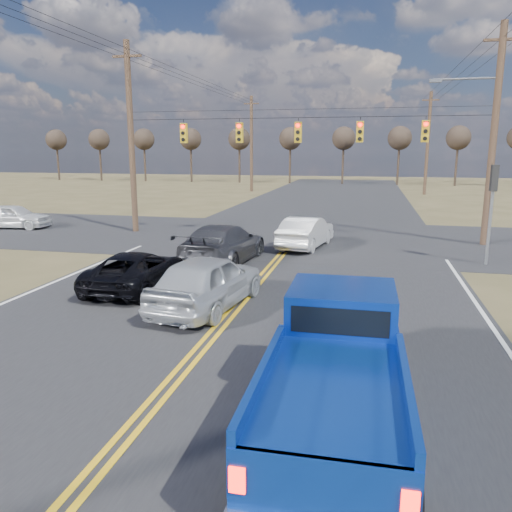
% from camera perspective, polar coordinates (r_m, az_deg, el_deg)
% --- Properties ---
extents(ground, '(160.00, 160.00, 0.00)m').
position_cam_1_polar(ground, '(9.22, -12.42, -17.17)').
color(ground, brown).
rests_on(ground, ground).
extents(road_main, '(14.00, 120.00, 0.02)m').
position_cam_1_polar(road_main, '(18.16, 1.01, -2.16)').
color(road_main, '#28282B').
rests_on(road_main, ground).
extents(road_cross, '(120.00, 12.00, 0.02)m').
position_cam_1_polar(road_cross, '(25.87, 4.63, 2.10)').
color(road_cross, '#28282B').
rests_on(road_cross, ground).
extents(signal_gantry, '(19.60, 4.83, 10.00)m').
position_cam_1_polar(signal_gantry, '(25.22, 5.92, 13.37)').
color(signal_gantry, '#473323').
rests_on(signal_gantry, ground).
extents(utility_poles, '(19.60, 58.32, 10.00)m').
position_cam_1_polar(utility_poles, '(24.51, 4.50, 13.82)').
color(utility_poles, '#473323').
rests_on(utility_poles, ground).
extents(treeline, '(87.00, 117.80, 7.40)m').
position_cam_1_polar(treeline, '(34.40, 7.01, 14.05)').
color(treeline, '#33261C').
rests_on(treeline, ground).
extents(pickup_truck, '(2.26, 5.55, 2.08)m').
position_cam_1_polar(pickup_truck, '(8.18, 9.20, -13.07)').
color(pickup_truck, black).
rests_on(pickup_truck, ground).
extents(silver_suv, '(2.53, 4.89, 1.59)m').
position_cam_1_polar(silver_suv, '(14.27, -5.57, -2.88)').
color(silver_suv, '#B4B8BD').
rests_on(silver_suv, ground).
extents(black_suv, '(2.10, 4.50, 1.25)m').
position_cam_1_polar(black_suv, '(16.65, -13.48, -1.60)').
color(black_suv, black).
rests_on(black_suv, ground).
extents(white_car_queue, '(2.26, 4.58, 1.44)m').
position_cam_1_polar(white_car_queue, '(23.20, 5.73, 2.73)').
color(white_car_queue, silver).
rests_on(white_car_queue, ground).
extents(dgrey_car_queue, '(2.63, 5.58, 1.57)m').
position_cam_1_polar(dgrey_car_queue, '(19.88, -3.81, 1.39)').
color(dgrey_car_queue, '#393A3F').
rests_on(dgrey_car_queue, ground).
extents(cross_car_west, '(2.17, 4.29, 1.40)m').
position_cam_1_polar(cross_car_west, '(32.01, -25.99, 4.10)').
color(cross_car_west, silver).
rests_on(cross_car_west, ground).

